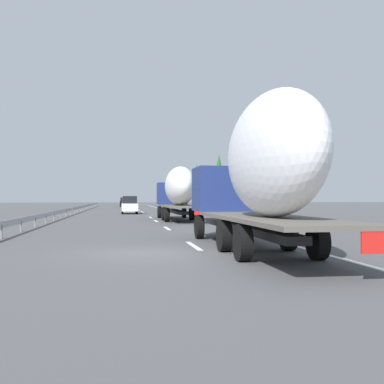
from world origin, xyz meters
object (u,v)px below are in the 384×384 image
road_sign (186,195)px  truck_lead (178,190)px  car_white_van (130,205)px  truck_trailing (260,169)px  car_red_compact (128,203)px  car_black_suv (124,202)px

road_sign → truck_lead: bearing=170.0°
car_white_van → truck_trailing: bearing=-174.8°
car_red_compact → car_black_suv: size_ratio=1.08×
truck_lead → car_black_suv: size_ratio=3.02×
truck_lead → road_sign: 17.92m
truck_trailing → road_sign: bearing=-4.5°
truck_lead → car_black_suv: (57.84, 3.72, -1.46)m
car_black_suv → road_sign: size_ratio=1.41×
car_black_suv → road_sign: 40.79m
car_white_van → road_sign: (1.78, -6.59, 1.09)m
car_red_compact → car_black_suv: car_red_compact is taller
road_sign → truck_trailing: bearing=175.5°
truck_trailing → car_black_suv: truck_trailing is taller
car_red_compact → road_sign: road_sign is taller
car_red_compact → car_white_van: size_ratio=0.96×
car_black_suv → truck_trailing: bearing=-177.3°
car_white_van → truck_lead: bearing=-167.6°
truck_lead → car_white_van: (15.87, 3.49, -1.41)m
truck_lead → truck_trailing: size_ratio=0.92×
truck_trailing → road_sign: (39.82, -3.10, -0.64)m
truck_lead → car_white_van: bearing=12.4°
truck_lead → car_red_compact: bearing=4.6°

